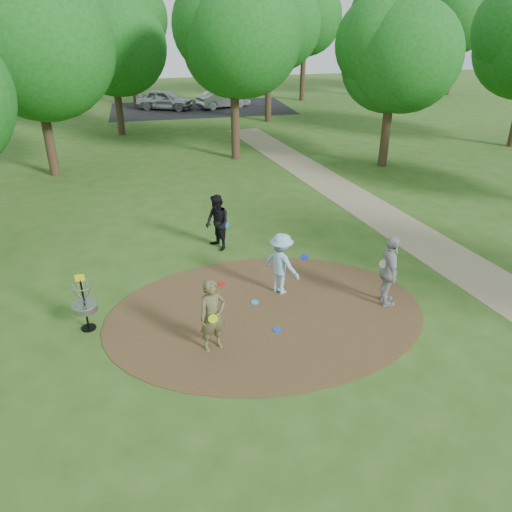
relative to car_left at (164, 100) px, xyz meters
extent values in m
plane|color=#2D5119|center=(0.82, -30.19, -0.74)|extent=(100.00, 100.00, 0.00)
cylinder|color=#47301C|center=(0.82, -30.19, -0.73)|extent=(8.40, 8.40, 0.02)
cube|color=#8C7A5B|center=(7.32, -28.19, -0.74)|extent=(7.55, 39.89, 0.01)
cube|color=black|center=(2.82, -0.19, -0.74)|extent=(14.00, 8.00, 0.01)
imported|color=brown|center=(-0.74, -31.37, 0.16)|extent=(0.76, 0.62, 1.81)
cylinder|color=#BEE319|center=(-0.75, -31.57, 0.21)|extent=(0.22, 0.06, 0.22)
imported|color=#8AB4CD|center=(1.48, -29.21, 0.15)|extent=(1.24, 1.32, 1.78)
cylinder|color=#0B19C8|center=(2.13, -29.22, 0.30)|extent=(0.25, 0.25, 0.08)
imported|color=black|center=(0.20, -26.01, 0.18)|extent=(0.99, 1.10, 1.85)
cylinder|color=blue|center=(0.47, -26.01, 0.08)|extent=(0.23, 0.09, 0.22)
imported|color=#9B9B9E|center=(4.08, -30.45, 0.25)|extent=(0.74, 1.24, 1.99)
cylinder|color=silver|center=(3.86, -30.49, 0.53)|extent=(0.23, 0.09, 0.22)
cylinder|color=#1BA0DC|center=(0.65, -29.63, -0.71)|extent=(0.22, 0.22, 0.02)
cylinder|color=blue|center=(0.90, -31.02, -0.71)|extent=(0.22, 0.22, 0.02)
cylinder|color=red|center=(-0.07, -28.46, -0.71)|extent=(0.22, 0.22, 0.02)
imported|color=#A8ABB0|center=(0.00, 0.00, 0.00)|extent=(4.70, 3.35, 1.49)
imported|color=#B6B6BE|center=(4.61, -0.31, -0.05)|extent=(4.43, 2.67, 1.38)
cylinder|color=black|center=(-3.68, -29.89, -0.07)|extent=(0.05, 0.05, 1.35)
cylinder|color=black|center=(-3.68, -29.89, -0.72)|extent=(0.36, 0.36, 0.04)
cylinder|color=gray|center=(-3.68, -29.89, -0.12)|extent=(0.60, 0.60, 0.16)
torus|color=gray|center=(-3.68, -29.89, -0.04)|extent=(0.63, 0.63, 0.03)
torus|color=gray|center=(-3.68, -29.89, 0.51)|extent=(0.58, 0.58, 0.02)
cube|color=yellow|center=(-3.68, -29.89, 0.71)|extent=(0.22, 0.02, 0.18)
cylinder|color=#332316|center=(-6.18, -16.19, 1.16)|extent=(0.44, 0.44, 3.80)
sphere|color=#144C14|center=(-6.18, -16.19, 4.77)|extent=(6.24, 6.24, 6.24)
cylinder|color=#332316|center=(2.82, -15.19, 1.35)|extent=(0.44, 0.44, 4.18)
sphere|color=#144C14|center=(2.82, -15.19, 4.99)|extent=(5.66, 5.66, 5.66)
cylinder|color=#332316|center=(9.82, -18.19, 1.06)|extent=(0.44, 0.44, 3.61)
sphere|color=#144C14|center=(9.82, -18.19, 4.27)|extent=(5.12, 5.12, 5.12)
cylinder|color=#332316|center=(-3.18, -8.19, 0.97)|extent=(0.44, 0.44, 3.42)
sphere|color=#144C14|center=(-3.18, -8.19, 4.21)|extent=(5.59, 5.59, 5.59)
cylinder|color=#332316|center=(6.82, -6.19, 1.44)|extent=(0.44, 0.44, 4.37)
sphere|color=#144C14|center=(6.82, -6.19, 5.23)|extent=(5.81, 5.81, 5.81)
camera|label=1|loc=(-1.87, -40.92, 6.46)|focal=35.00mm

